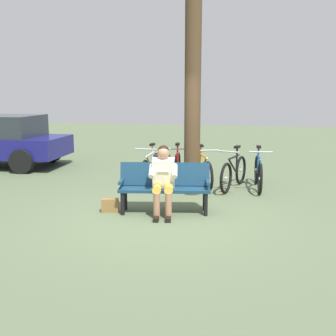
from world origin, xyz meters
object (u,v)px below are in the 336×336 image
at_px(bicycle_blue, 234,173).
at_px(tree_trunk, 193,98).
at_px(handbag, 110,205).
at_px(bicycle_red, 151,169).
at_px(person_reading, 163,177).
at_px(bicycle_purple, 177,169).
at_px(bicycle_black, 258,173).
at_px(litter_bin, 162,174).
at_px(bicycle_orange, 202,171).
at_px(bench, 165,184).

bearing_deg(bicycle_blue, tree_trunk, -36.95).
height_order(handbag, tree_trunk, tree_trunk).
bearing_deg(bicycle_red, person_reading, 19.29).
height_order(handbag, bicycle_purple, bicycle_purple).
bearing_deg(handbag, bicycle_black, -137.30).
xyz_separation_m(litter_bin, bicycle_black, (-2.00, -0.78, -0.05)).
relative_size(person_reading, bicycle_black, 0.71).
bearing_deg(bicycle_orange, bench, -32.80).
relative_size(person_reading, tree_trunk, 0.30).
bearing_deg(bicycle_orange, bicycle_purple, -123.36).
height_order(litter_bin, bicycle_red, bicycle_red).
relative_size(tree_trunk, bicycle_red, 2.36).
height_order(person_reading, bicycle_red, person_reading).
distance_m(tree_trunk, bicycle_blue, 1.94).
bearing_deg(bench, bicycle_purple, -94.77).
distance_m(person_reading, litter_bin, 1.59).
xyz_separation_m(bicycle_black, bicycle_blue, (0.53, 0.11, 0.00)).
distance_m(tree_trunk, bicycle_orange, 1.78).
xyz_separation_m(litter_bin, bicycle_purple, (-0.15, -0.87, -0.05)).
height_order(handbag, bicycle_blue, bicycle_blue).
bearing_deg(bicycle_purple, bicycle_red, -79.34).
bearing_deg(bicycle_purple, litter_bin, -16.59).
bearing_deg(bench, litter_bin, -85.18).
bearing_deg(bicycle_black, bicycle_purple, -96.42).
xyz_separation_m(person_reading, litter_bin, (0.37, -1.52, -0.26)).
relative_size(bicycle_black, bicycle_orange, 1.06).
bearing_deg(handbag, bicycle_purple, -106.58).
bearing_deg(bench, bicycle_black, -137.62).
xyz_separation_m(person_reading, bicycle_orange, (-0.39, -2.27, -0.31)).
bearing_deg(bicycle_purple, bicycle_blue, 75.01).
xyz_separation_m(bench, handbag, (0.94, 0.25, -0.39)).
distance_m(handbag, tree_trunk, 2.76).
xyz_separation_m(handbag, bicycle_black, (-2.59, -2.39, 0.24)).
height_order(person_reading, litter_bin, person_reading).
distance_m(litter_bin, bicycle_blue, 1.62).
height_order(bicycle_black, bicycle_purple, same).
relative_size(person_reading, bicycle_purple, 0.72).
bearing_deg(bicycle_purple, person_reading, -1.30).
relative_size(handbag, bicycle_red, 0.18).
distance_m(handbag, bicycle_black, 3.53).
height_order(tree_trunk, bicycle_blue, tree_trunk).
relative_size(person_reading, handbag, 4.00).
xyz_separation_m(bicycle_blue, bicycle_red, (1.90, -0.02, 0.00)).
height_order(litter_bin, bicycle_orange, bicycle_orange).
distance_m(litter_bin, bicycle_orange, 1.07).
relative_size(litter_bin, bicycle_orange, 0.51).
height_order(bench, person_reading, person_reading).
distance_m(handbag, bicycle_blue, 3.08).
height_order(bench, tree_trunk, tree_trunk).
bearing_deg(bicycle_orange, bicycle_black, 69.84).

